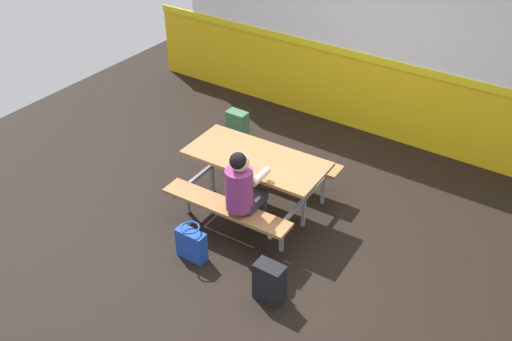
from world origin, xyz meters
TOP-DOWN VIEW (x-y plane):
  - ground_plane at (0.00, 0.00)m, footprint 10.00×10.00m
  - accent_backdrop at (0.00, 2.48)m, footprint 8.00×0.14m
  - picnic_table_main at (-0.47, 0.00)m, footprint 1.68×1.61m
  - student_nearer at (-0.27, -0.55)m, footprint 0.37×0.53m
  - backpack_dark at (-1.61, 1.20)m, footprint 0.30×0.22m
  - tote_bag_bright at (-0.56, -1.12)m, footprint 0.34×0.21m
  - satchel_spare at (0.46, -1.13)m, footprint 0.30×0.22m

SIDE VIEW (x-z plane):
  - ground_plane at x=0.00m, z-range -0.02..0.00m
  - tote_bag_bright at x=-0.56m, z-range -0.02..0.41m
  - backpack_dark at x=-1.61m, z-range 0.00..0.44m
  - satchel_spare at x=0.46m, z-range 0.00..0.44m
  - picnic_table_main at x=-0.47m, z-range 0.20..0.94m
  - student_nearer at x=-0.27m, z-range 0.10..1.31m
  - accent_backdrop at x=0.00m, z-range -0.05..2.55m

